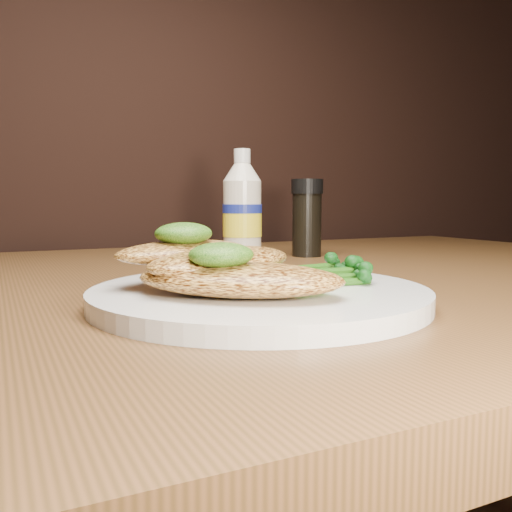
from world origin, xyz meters
name	(u,v)px	position (x,y,z in m)	size (l,w,h in m)	color
plate	(259,296)	(-0.11, 0.89, 0.76)	(0.27, 0.27, 0.01)	white
chicken_front	(240,279)	(-0.15, 0.86, 0.78)	(0.15, 0.08, 0.02)	gold
chicken_mid	(223,261)	(-0.14, 0.91, 0.78)	(0.15, 0.08, 0.02)	gold
chicken_back	(185,252)	(-0.16, 0.93, 0.79)	(0.13, 0.06, 0.02)	gold
pesto_front	(221,255)	(-0.16, 0.86, 0.79)	(0.05, 0.04, 0.02)	black
pesto_back	(184,233)	(-0.17, 0.93, 0.81)	(0.05, 0.04, 0.02)	black
broccolini_bundle	(307,271)	(-0.07, 0.89, 0.77)	(0.13, 0.10, 0.02)	#235412
mayo_bottle	(242,205)	(0.00, 1.18, 0.83)	(0.05, 0.05, 0.15)	beige
pepper_grinder	(307,218)	(0.11, 1.19, 0.81)	(0.05, 0.05, 0.11)	black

